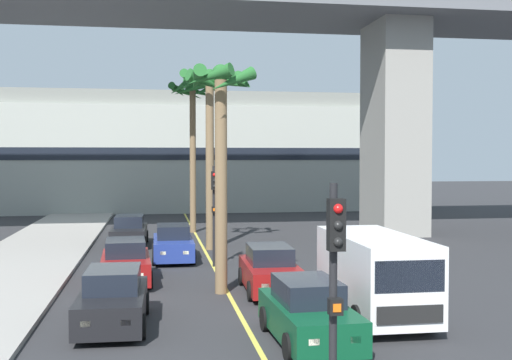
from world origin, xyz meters
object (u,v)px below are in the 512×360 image
Objects in this scene: car_queue_fifth at (173,244)px; delivery_van at (374,273)px; car_queue_sixth at (270,271)px; palm_tree_near_median at (192,112)px; car_queue_third at (113,300)px; traffic_light_median_near at (335,285)px; traffic_light_median_far at (214,202)px; car_queue_fourth at (126,263)px; car_queue_second at (308,313)px; palm_tree_mid_median at (220,119)px; car_queue_front at (129,232)px; palm_tree_far_median at (210,107)px.

delivery_van is (5.33, -11.10, 0.57)m from car_queue_fifth.
palm_tree_near_median is (-1.54, 17.50, 6.58)m from car_queue_sixth.
delivery_van reaches higher than car_queue_third.
traffic_light_median_far is at bearing 90.42° from traffic_light_median_near.
car_queue_fourth is 16.80m from palm_tree_near_median.
car_queue_sixth is (4.98, 3.68, 0.00)m from car_queue_third.
car_queue_fifth is 0.99× the size of car_queue_sixth.
car_queue_second is 5.95m from car_queue_sixth.
car_queue_fourth is 0.54× the size of palm_tree_mid_median.
traffic_light_median_far reaches higher than car_queue_third.
car_queue_fifth and car_queue_sixth have the same top height.
car_queue_front and car_queue_third have the same top height.
palm_tree_near_median reaches higher than car_queue_front.
palm_tree_near_median is at bearing 100.15° from delivery_van.
traffic_light_median_near is at bearing -66.41° from car_queue_third.
car_queue_third is 1.00× the size of car_queue_sixth.
car_queue_second is 0.99× the size of traffic_light_median_near.
car_queue_second is at bearing -75.55° from palm_tree_mid_median.
delivery_van is at bearing -65.16° from car_queue_front.
palm_tree_far_median is (0.39, -7.37, -0.28)m from palm_tree_near_median.
traffic_light_median_far is at bearing -61.76° from car_queue_front.
car_queue_second is 1.00× the size of car_queue_sixth.
palm_tree_near_median reaches higher than car_queue_second.
palm_tree_near_median is at bearing 90.50° from traffic_light_median_near.
car_queue_second is 0.79× the size of delivery_van.
car_queue_fifth is 0.78× the size of delivery_van.
traffic_light_median_near is at bearing -84.79° from car_queue_fifth.
traffic_light_median_far is at bearing 86.98° from palm_tree_mid_median.
palm_tree_near_median is at bearing 95.02° from car_queue_sixth.
car_queue_second is at bearing -139.79° from delivery_van.
car_queue_fourth is at bearing -115.91° from palm_tree_far_median.
car_queue_fifth is at bearing 112.91° from car_queue_sixth.
palm_tree_far_median reaches higher than traffic_light_median_near.
car_queue_sixth is 12.39m from traffic_light_median_near.
car_queue_front is 17.67m from delivery_van.
palm_tree_far_median is (-1.02, 16.07, 6.30)m from car_queue_second.
traffic_light_median_near is (3.85, -24.29, 1.99)m from car_queue_front.
car_queue_fifth is 0.45× the size of palm_tree_near_median.
car_queue_second and car_queue_fifth have the same top height.
delivery_van is 9.11m from traffic_light_median_near.
palm_tree_near_median is (3.44, 21.18, 6.58)m from car_queue_third.
car_queue_fifth is 3.27m from traffic_light_median_far.
car_queue_second is 5.35m from car_queue_third.
palm_tree_far_median reaches higher than car_queue_third.
car_queue_sixth is (3.04, -7.20, 0.00)m from car_queue_fifth.
traffic_light_median_near reaches higher than car_queue_front.
car_queue_front is at bearing 118.24° from traffic_light_median_far.
delivery_van reaches higher than car_queue_front.
palm_tree_near_median is (-3.83, 21.40, 6.01)m from delivery_van.
car_queue_fifth is 7.20m from palm_tree_far_median.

